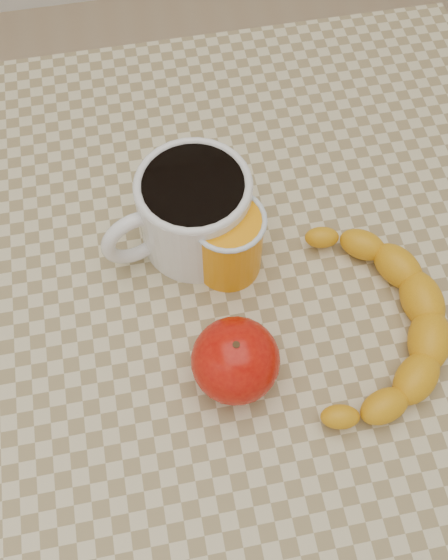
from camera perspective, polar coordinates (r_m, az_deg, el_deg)
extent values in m
plane|color=tan|center=(1.39, 0.00, -15.12)|extent=(3.00, 3.00, 0.00)
cube|color=beige|center=(0.70, 0.00, -1.54)|extent=(0.80, 0.80, 0.04)
cube|color=#94734B|center=(0.75, 0.00, -3.26)|extent=(0.74, 0.74, 0.06)
cylinder|color=#94734B|center=(1.23, -19.42, 2.26)|extent=(0.05, 0.05, 0.71)
cylinder|color=#94734B|center=(1.27, 12.75, 7.50)|extent=(0.05, 0.05, 0.71)
cylinder|color=white|center=(0.68, -2.67, 6.18)|extent=(0.15, 0.15, 0.10)
cylinder|color=black|center=(0.64, -2.84, 8.48)|extent=(0.10, 0.10, 0.01)
torus|color=white|center=(0.64, -2.85, 8.72)|extent=(0.12, 0.12, 0.01)
torus|color=white|center=(0.66, -8.08, 3.84)|extent=(0.08, 0.04, 0.08)
cylinder|color=orange|center=(0.66, 0.39, 3.39)|extent=(0.07, 0.07, 0.09)
torus|color=silver|center=(0.62, 0.41, 5.52)|extent=(0.08, 0.08, 0.01)
ellipsoid|color=#9E0805|center=(0.61, 1.06, -7.37)|extent=(0.10, 0.10, 0.08)
cylinder|color=#382311|center=(0.58, 1.12, -6.17)|extent=(0.01, 0.01, 0.01)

